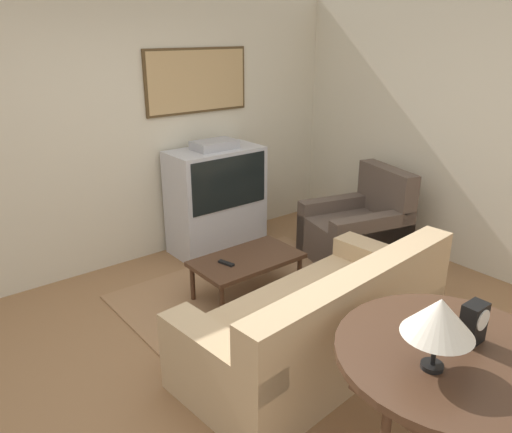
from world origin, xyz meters
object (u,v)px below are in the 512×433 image
object	(u,v)px
table_lamp	(439,318)
console_table	(451,363)
armchair	(357,230)
couch	(321,324)
mantel_clock	(474,323)
tv	(216,199)
coffee_table	(247,262)

from	to	relation	value
table_lamp	console_table	bearing A→B (deg)	1.77
armchair	table_lamp	xyz separation A→B (m)	(-2.03, -2.16, 0.77)
couch	mantel_clock	world-z (taller)	mantel_clock
console_table	table_lamp	distance (m)	0.40
couch	table_lamp	size ratio (longest dim) A/B	5.65
tv	table_lamp	distance (m)	3.46
coffee_table	mantel_clock	size ratio (longest dim) A/B	4.36
console_table	mantel_clock	size ratio (longest dim) A/B	5.28
couch	armchair	distance (m)	1.91
armchair	coffee_table	bearing A→B (deg)	-77.33
tv	armchair	size ratio (longest dim) A/B	1.09
couch	table_lamp	bearing A→B (deg)	64.74
tv	couch	xyz separation A→B (m)	(-0.55, -2.16, -0.29)
armchair	coffee_table	world-z (taller)	armchair
console_table	mantel_clock	bearing A→B (deg)	-2.76
couch	tv	bearing A→B (deg)	-109.14
mantel_clock	armchair	bearing A→B (deg)	52.18
coffee_table	mantel_clock	world-z (taller)	mantel_clock
tv	armchair	bearing A→B (deg)	-46.85
coffee_table	couch	bearing A→B (deg)	-97.98
couch	armchair	size ratio (longest dim) A/B	1.92
coffee_table	table_lamp	bearing A→B (deg)	-104.50
console_table	table_lamp	world-z (taller)	table_lamp
mantel_clock	table_lamp	bearing A→B (deg)	179.78
console_table	table_lamp	size ratio (longest dim) A/B	3.11
armchair	console_table	distance (m)	2.86
tv	console_table	xyz separation A→B (m)	(-0.78, -3.28, 0.14)
armchair	coffee_table	distance (m)	1.46
armchair	table_lamp	bearing A→B (deg)	-28.21
coffee_table	table_lamp	distance (m)	2.40
couch	console_table	bearing A→B (deg)	73.91
couch	mantel_clock	distance (m)	1.28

